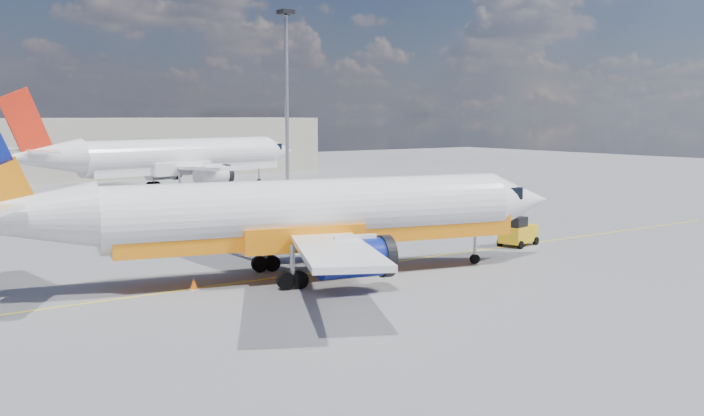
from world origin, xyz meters
TOP-DOWN VIEW (x-y plane):
  - ground at (0.00, 0.00)m, footprint 240.00×240.00m
  - taxi_line at (0.00, 3.00)m, footprint 70.00×0.15m
  - terminal_main at (5.00, 75.00)m, footprint 70.00×14.00m
  - main_jet at (-3.12, 2.27)m, footprint 32.70×25.15m
  - second_jet at (9.89, 50.43)m, footprint 36.82×28.44m
  - gse_tug at (13.93, 2.80)m, footprint 3.01×2.30m
  - traffic_cone at (-8.55, 2.81)m, footprint 0.44×0.44m
  - floodlight_mast at (16.64, 37.02)m, footprint 1.38×1.38m

SIDE VIEW (x-z plane):
  - ground at x=0.00m, z-range 0.00..0.00m
  - taxi_line at x=0.00m, z-range 0.00..0.01m
  - traffic_cone at x=-8.55m, z-range -0.01..0.60m
  - gse_tug at x=13.93m, z-range -0.05..1.89m
  - main_jet at x=-3.12m, z-range -1.64..8.22m
  - second_jet at x=9.89m, z-range -1.85..9.26m
  - terminal_main at x=5.00m, z-range 0.00..8.00m
  - floodlight_mast at x=16.64m, z-range 1.87..20.73m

